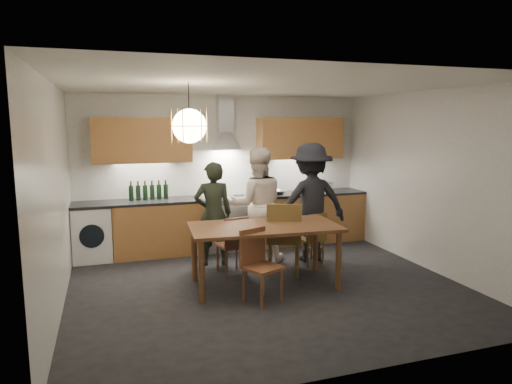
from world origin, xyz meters
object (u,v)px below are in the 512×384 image
object	(u,v)px
chair_back_left	(234,241)
stock_pot	(326,187)
person_right	(311,202)
chair_front	(258,260)
wine_bottles	(149,190)
dining_table	(264,232)
person_mid	(257,205)
mixing_bowl	(277,192)
person_left	(213,214)

from	to	relation	value
chair_back_left	stock_pot	distance (m)	2.55
person_right	stock_pot	distance (m)	1.29
chair_front	wine_bottles	size ratio (longest dim) A/B	1.41
chair_back_left	wine_bottles	size ratio (longest dim) A/B	1.34
dining_table	chair_back_left	size ratio (longest dim) A/B	2.38
chair_front	chair_back_left	bearing A→B (deg)	66.96
person_mid	wine_bottles	world-z (taller)	person_mid
mixing_bowl	person_mid	bearing A→B (deg)	-128.71
person_mid	wine_bottles	size ratio (longest dim) A/B	2.83
mixing_bowl	chair_front	bearing A→B (deg)	-115.96
dining_table	person_right	world-z (taller)	person_right
mixing_bowl	wine_bottles	size ratio (longest dim) A/B	0.47
chair_back_left	stock_pot	bearing A→B (deg)	-158.34
person_right	wine_bottles	size ratio (longest dim) A/B	2.94
mixing_bowl	wine_bottles	world-z (taller)	wine_bottles
person_left	stock_pot	world-z (taller)	person_left
mixing_bowl	stock_pot	distance (m)	0.96
chair_back_left	person_mid	xyz separation A→B (m)	(0.53, 0.54, 0.40)
person_left	chair_back_left	bearing A→B (deg)	113.31
chair_front	person_left	size ratio (longest dim) A/B	0.56
chair_front	wine_bottles	xyz separation A→B (m)	(-1.05, 2.44, 0.55)
person_left	wine_bottles	bearing A→B (deg)	-40.93
person_right	stock_pot	world-z (taller)	person_right
dining_table	chair_back_left	world-z (taller)	chair_back_left
dining_table	chair_back_left	bearing A→B (deg)	118.90
person_left	person_mid	xyz separation A→B (m)	(0.70, 0.01, 0.10)
chair_back_left	person_left	xyz separation A→B (m)	(-0.17, 0.53, 0.31)
chair_front	stock_pot	bearing A→B (deg)	23.86
person_left	person_right	world-z (taller)	person_right
person_left	wine_bottles	xyz separation A→B (m)	(-0.86, 0.90, 0.27)
chair_front	person_right	world-z (taller)	person_right
dining_table	stock_pot	xyz separation A→B (m)	(1.86, 1.89, 0.26)
chair_back_left	dining_table	bearing A→B (deg)	104.21
person_mid	person_right	xyz separation A→B (m)	(0.80, -0.23, 0.03)
dining_table	person_right	distance (m)	1.39
wine_bottles	person_left	bearing A→B (deg)	-46.38
chair_back_left	person_mid	world-z (taller)	person_mid
person_right	stock_pot	bearing A→B (deg)	-126.01
dining_table	mixing_bowl	world-z (taller)	mixing_bowl
dining_table	person_left	xyz separation A→B (m)	(-0.43, 1.09, 0.06)
person_mid	wine_bottles	xyz separation A→B (m)	(-1.55, 0.89, 0.17)
chair_front	mixing_bowl	distance (m)	2.64
person_right	wine_bottles	distance (m)	2.61
person_mid	wine_bottles	distance (m)	1.80
mixing_bowl	stock_pot	size ratio (longest dim) A/B	1.28
person_mid	stock_pot	size ratio (longest dim) A/B	7.70
chair_back_left	person_mid	size ratio (longest dim) A/B	0.47
person_mid	person_right	bearing A→B (deg)	173.94
chair_back_left	wine_bottles	world-z (taller)	wine_bottles
chair_front	mixing_bowl	xyz separation A→B (m)	(1.14, 2.34, 0.43)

